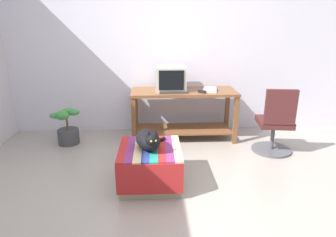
{
  "coord_description": "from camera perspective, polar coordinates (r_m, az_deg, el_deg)",
  "views": [
    {
      "loc": [
        -0.14,
        -2.5,
        1.63
      ],
      "look_at": [
        0.02,
        0.85,
        0.55
      ],
      "focal_mm": 31.02,
      "sensor_mm": 36.0,
      "label": 1
    }
  ],
  "objects": [
    {
      "name": "ground_plane",
      "position": [
        2.99,
        0.36,
        -15.2
      ],
      "size": [
        14.0,
        14.0,
        0.0
      ],
      "primitive_type": "plane",
      "color": "#9E9389"
    },
    {
      "name": "office_chair",
      "position": [
        4.04,
        20.32,
        -1.25
      ],
      "size": [
        0.52,
        0.52,
        0.89
      ],
      "rotation": [
        0.0,
        0.0,
        3.02
      ],
      "color": "#4C4C51",
      "rests_on": "ground_plane"
    },
    {
      "name": "pen",
      "position": [
        4.31,
        9.86,
        5.61
      ],
      "size": [
        0.02,
        0.14,
        0.01
      ],
      "primitive_type": "cylinder",
      "rotation": [
        0.0,
        1.57,
        1.67
      ],
      "color": "#2351B2",
      "rests_on": "desk"
    },
    {
      "name": "stapler",
      "position": [
        4.09,
        6.67,
        5.3
      ],
      "size": [
        0.1,
        0.1,
        0.04
      ],
      "primitive_type": "cube",
      "rotation": [
        0.0,
        0.0,
        0.81
      ],
      "color": "black",
      "rests_on": "desk"
    },
    {
      "name": "keyboard",
      "position": [
        4.08,
        1.1,
        5.28
      ],
      "size": [
        0.41,
        0.17,
        0.02
      ],
      "primitive_type": "cube",
      "rotation": [
        0.0,
        0.0,
        0.04
      ],
      "color": "#333338",
      "rests_on": "desk"
    },
    {
      "name": "potted_plant",
      "position": [
        4.38,
        -19.2,
        -2.01
      ],
      "size": [
        0.43,
        0.34,
        0.53
      ],
      "color": "#3D3D42",
      "rests_on": "ground_plane"
    },
    {
      "name": "book",
      "position": [
        4.23,
        8.22,
        5.62
      ],
      "size": [
        0.23,
        0.32,
        0.03
      ],
      "primitive_type": "cube",
      "rotation": [
        0.0,
        0.0,
        -0.19
      ],
      "color": "white",
      "rests_on": "desk"
    },
    {
      "name": "tv_monitor",
      "position": [
        4.22,
        0.5,
        7.88
      ],
      "size": [
        0.42,
        0.45,
        0.35
      ],
      "rotation": [
        0.0,
        0.0,
        -0.0
      ],
      "color": "#BCB7A8",
      "rests_on": "desk"
    },
    {
      "name": "ottoman_with_blanket",
      "position": [
        3.13,
        -3.52,
        -9.23
      ],
      "size": [
        0.64,
        0.7,
        0.41
      ],
      "color": "tan",
      "rests_on": "ground_plane"
    },
    {
      "name": "back_wall",
      "position": [
        4.57,
        -1.02,
        13.69
      ],
      "size": [
        8.0,
        0.1,
        2.6
      ],
      "primitive_type": "cube",
      "color": "silver",
      "rests_on": "ground_plane"
    },
    {
      "name": "desk",
      "position": [
        4.28,
        3.07,
        2.49
      ],
      "size": [
        1.52,
        0.59,
        0.73
      ],
      "rotation": [
        0.0,
        0.0,
        -0.0
      ],
      "color": "brown",
      "rests_on": "ground_plane"
    },
    {
      "name": "cat",
      "position": [
        2.98,
        -3.84,
        -4.19
      ],
      "size": [
        0.36,
        0.46,
        0.26
      ],
      "rotation": [
        0.0,
        0.0,
        0.3
      ],
      "color": "black",
      "rests_on": "ottoman_with_blanket"
    }
  ]
}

